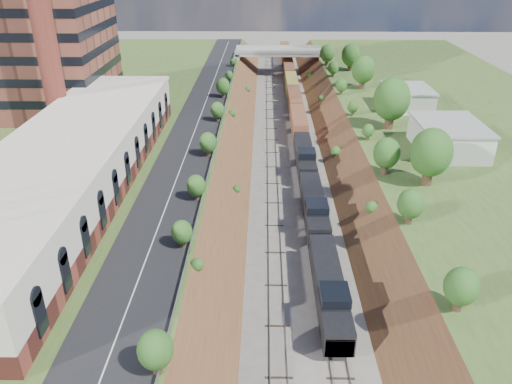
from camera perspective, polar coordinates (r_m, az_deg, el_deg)
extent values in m
cube|color=#385824|center=(88.99, -18.20, 5.16)|extent=(44.00, 180.00, 5.00)
cube|color=#385824|center=(91.92, 24.72, 4.69)|extent=(44.00, 180.00, 5.00)
cube|color=brown|center=(85.35, -3.82, 3.76)|extent=(10.00, 180.00, 10.00)
cube|color=brown|center=(86.38, 10.91, 3.61)|extent=(10.00, 180.00, 10.00)
cube|color=gray|center=(85.05, 1.84, 3.79)|extent=(1.58, 180.00, 0.18)
cube|color=gray|center=(85.29, 5.34, 3.75)|extent=(1.58, 180.00, 0.18)
cube|color=black|center=(84.04, -7.01, 6.94)|extent=(8.00, 180.00, 0.10)
cube|color=#99999E|center=(83.42, -4.21, 7.28)|extent=(0.06, 171.00, 0.30)
cube|color=brown|center=(66.93, -20.14, 1.20)|extent=(14.00, 62.00, 2.20)
cube|color=beige|center=(65.70, -20.58, 3.77)|extent=(14.00, 62.00, 4.30)
cube|color=beige|center=(64.88, -20.91, 5.72)|extent=(14.30, 62.30, 0.50)
cylinder|color=brown|center=(81.45, -23.51, 18.91)|extent=(3.20, 3.20, 40.00)
cube|color=gray|center=(143.80, -2.12, 14.47)|extent=(1.50, 8.00, 6.20)
cube|color=gray|center=(144.44, 7.33, 14.34)|extent=(1.50, 8.00, 6.20)
cube|color=gray|center=(143.05, 2.64, 15.67)|extent=(24.00, 8.00, 1.00)
cube|color=gray|center=(138.97, 2.69, 15.68)|extent=(24.00, 0.30, 0.80)
cube|color=gray|center=(146.84, 2.61, 16.27)|extent=(24.00, 0.30, 0.80)
cube|color=silver|center=(79.95, 21.14, 5.78)|extent=(9.00, 12.00, 4.00)
cube|color=silver|center=(99.81, 16.90, 10.19)|extent=(8.00, 10.00, 3.60)
cylinder|color=#473323|center=(67.56, 19.00, 1.82)|extent=(1.30, 1.30, 2.62)
ellipsoid|color=#2D591F|center=(66.39, 19.40, 4.30)|extent=(5.25, 5.25, 6.30)
cylinder|color=#473323|center=(47.76, -8.70, -8.62)|extent=(0.66, 0.66, 1.22)
ellipsoid|color=#2D591F|center=(46.94, -8.82, -7.15)|extent=(2.45, 2.45, 2.94)
cube|color=black|center=(48.27, 8.93, -16.04)|extent=(2.40, 4.00, 0.90)
cube|color=black|center=(51.11, 8.34, -10.75)|extent=(2.71, 16.28, 2.50)
cube|color=black|center=(46.27, 9.29, -16.05)|extent=(2.50, 3.00, 1.80)
cube|color=silver|center=(45.61, 9.38, -15.12)|extent=(2.50, 3.00, 0.15)
cube|color=black|center=(47.07, 9.01, -11.52)|extent=(2.66, 3.10, 0.90)
cube|color=black|center=(65.62, 6.63, -1.61)|extent=(2.71, 16.28, 2.50)
cube|color=black|center=(81.22, 5.57, 4.12)|extent=(2.71, 16.28, 2.50)
cube|color=brown|center=(131.48, 3.91, 13.04)|extent=(2.71, 87.41, 3.26)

